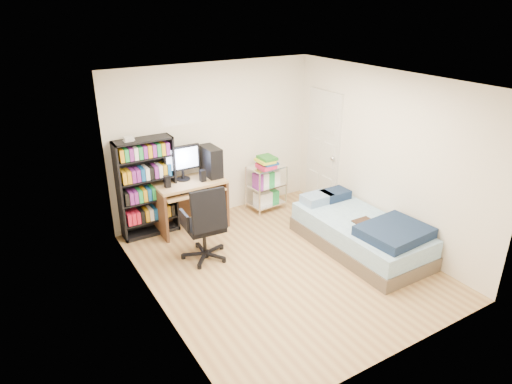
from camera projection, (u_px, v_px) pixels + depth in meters
room at (285, 181)px, 5.77m from camera, size 3.58×4.08×2.58m
media_shelf at (147, 187)px, 6.82m from camera, size 0.86×0.29×1.58m
computer_desk at (195, 183)px, 7.11m from camera, size 1.06×0.61×1.33m
office_chair at (205, 236)px, 6.29m from camera, size 0.70×0.70×1.11m
wire_cart at (266, 175)px, 7.69m from camera, size 0.63×0.47×0.96m
bed at (361, 233)px, 6.57m from camera, size 1.03×2.06×0.59m
door at (323, 150)px, 7.75m from camera, size 0.12×0.80×2.00m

